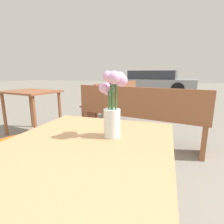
{
  "coord_description": "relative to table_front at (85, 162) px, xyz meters",
  "views": [
    {
      "loc": [
        0.4,
        -0.67,
        1.03
      ],
      "look_at": [
        0.09,
        0.14,
        0.84
      ],
      "focal_mm": 28.0,
      "sensor_mm": 36.0,
      "label": 1
    }
  ],
  "objects": [
    {
      "name": "flower_vase",
      "position": [
        0.09,
        0.14,
        0.26
      ],
      "size": [
        0.14,
        0.13,
        0.34
      ],
      "color": "silver",
      "rests_on": "table_front"
    },
    {
      "name": "bench_middle",
      "position": [
        -0.88,
        2.83,
        -0.14
      ],
      "size": [
        0.61,
        1.81,
        0.85
      ],
      "color": "brown",
      "rests_on": "ground_plane"
    },
    {
      "name": "bench_near",
      "position": [
        -0.13,
        1.7,
        -0.14
      ],
      "size": [
        1.88,
        0.6,
        0.85
      ],
      "color": "brown",
      "rests_on": "ground_plane"
    },
    {
      "name": "table_back",
      "position": [
        -1.9,
        1.53,
        0.01
      ],
      "size": [
        0.91,
        0.73,
        0.75
      ],
      "color": "brown",
      "rests_on": "ground_plane"
    },
    {
      "name": "table_front",
      "position": [
        0.0,
        0.0,
        0.0
      ],
      "size": [
        0.87,
        1.0,
        0.7
      ],
      "color": "tan",
      "rests_on": "ground_plane"
    },
    {
      "name": "parked_car",
      "position": [
        -0.98,
        8.92,
        -0.05
      ],
      "size": [
        4.34,
        2.0,
        1.15
      ],
      "color": "gray",
      "rests_on": "ground_plane"
    }
  ]
}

